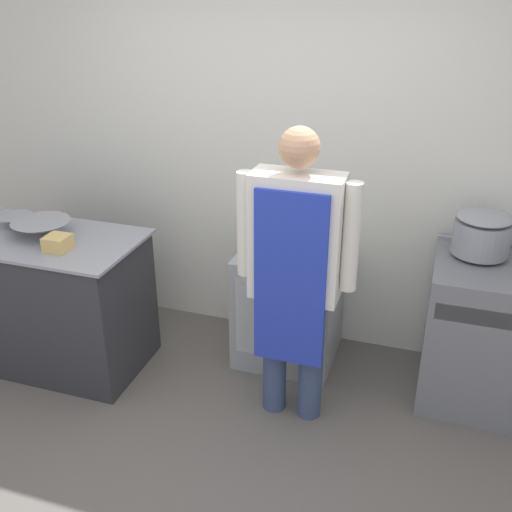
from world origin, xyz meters
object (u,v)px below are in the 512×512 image
(stove, at_px, (501,336))
(person_cook, at_px, (295,264))
(stock_pot, at_px, (482,233))
(fridge_unit, at_px, (289,305))
(mixing_bowl, at_px, (42,228))
(plastic_tub, at_px, (58,243))

(stove, bearing_deg, person_cook, -156.50)
(person_cook, distance_m, stock_pot, 1.13)
(fridge_unit, bearing_deg, stock_pot, 2.60)
(mixing_bowl, bearing_deg, stock_pot, 11.75)
(person_cook, relative_size, mixing_bowl, 4.77)
(person_cook, relative_size, stock_pot, 5.39)
(stove, relative_size, plastic_tub, 6.63)
(fridge_unit, height_order, stock_pot, stock_pot)
(person_cook, distance_m, plastic_tub, 1.44)
(fridge_unit, distance_m, plastic_tub, 1.52)
(person_cook, xyz_separation_m, plastic_tub, (-1.44, -0.09, -0.04))
(stove, relative_size, mixing_bowl, 2.54)
(person_cook, relative_size, plastic_tub, 12.47)
(stove, relative_size, stock_pot, 2.87)
(fridge_unit, relative_size, stock_pot, 2.44)
(person_cook, xyz_separation_m, stock_pot, (0.95, 0.61, 0.06))
(plastic_tub, bearing_deg, person_cook, 3.40)
(mixing_bowl, distance_m, plastic_tub, 0.27)
(stove, relative_size, person_cook, 0.53)
(stove, relative_size, fridge_unit, 1.18)
(fridge_unit, bearing_deg, plastic_tub, -152.82)
(fridge_unit, height_order, mixing_bowl, mixing_bowl)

